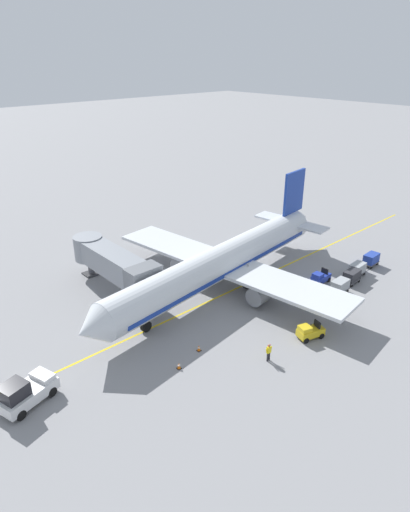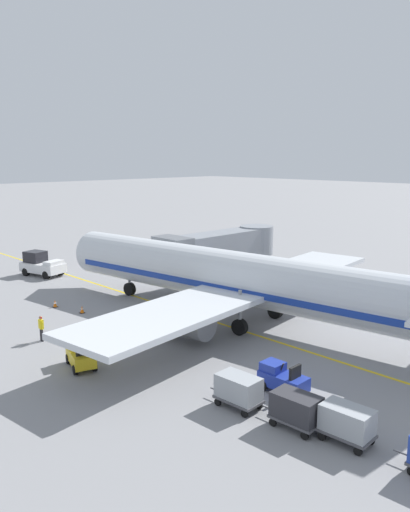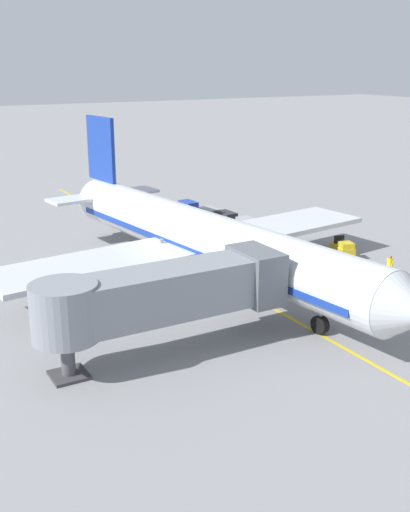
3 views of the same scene
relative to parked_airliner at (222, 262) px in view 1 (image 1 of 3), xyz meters
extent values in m
plane|color=gray|center=(-1.31, 1.54, -3.19)|extent=(400.00, 400.00, 0.00)
cube|color=gold|center=(-1.31, 1.54, -3.18)|extent=(0.24, 80.00, 0.01)
cylinder|color=silver|center=(-0.03, 0.27, 0.10)|extent=(7.59, 32.21, 3.70)
cube|color=#193899|center=(-0.03, 0.27, -0.36)|extent=(7.31, 29.68, 0.44)
cone|color=silver|center=(-2.14, 17.34, 0.10)|extent=(3.89, 2.83, 3.63)
cone|color=silver|center=(2.10, -17.00, 0.40)|extent=(3.46, 3.16, 3.14)
cube|color=black|center=(-1.92, 15.55, 0.75)|extent=(2.89, 1.43, 0.60)
cube|color=silver|center=(0.09, -0.72, -0.55)|extent=(30.41, 8.83, 0.36)
cylinder|color=gray|center=(-5.47, -0.60, -1.80)|extent=(2.38, 3.42, 2.00)
cylinder|color=gray|center=(5.45, 0.75, -1.80)|extent=(2.38, 3.42, 2.00)
cube|color=#193899|center=(1.80, -14.62, 4.70)|extent=(0.86, 4.41, 5.50)
cube|color=silver|center=(1.78, -14.42, 0.65)|extent=(10.24, 3.80, 0.24)
cylinder|color=black|center=(-1.40, 11.39, -2.64)|extent=(0.58, 1.15, 1.10)
cylinder|color=gray|center=(-1.40, 11.39, -1.09)|extent=(0.24, 0.24, 2.00)
cylinder|color=black|center=(-2.07, -2.00, -2.64)|extent=(0.58, 1.15, 1.10)
cylinder|color=gray|center=(-2.07, -2.00, -1.09)|extent=(0.24, 0.24, 2.00)
cylinder|color=black|center=(2.49, -1.43, -2.64)|extent=(0.58, 1.15, 1.10)
cylinder|color=gray|center=(2.49, -1.43, -1.09)|extent=(0.24, 0.24, 2.00)
cube|color=gray|center=(6.91, 9.26, 0.30)|extent=(11.96, 2.80, 2.60)
cube|color=slate|center=(1.72, 9.26, 0.30)|extent=(2.00, 3.50, 2.99)
cylinder|color=gray|center=(12.89, 9.26, 0.30)|extent=(3.36, 3.36, 2.86)
cylinder|color=#4C4C51|center=(12.89, 9.26, -2.09)|extent=(0.70, 0.70, 2.19)
cube|color=#38383A|center=(12.89, 9.26, -3.11)|extent=(1.80, 1.80, 0.16)
cube|color=silver|center=(-3.23, 23.58, -2.34)|extent=(3.34, 4.84, 0.90)
cube|color=black|center=(-3.51, 24.53, -1.34)|extent=(2.10, 2.24, 1.10)
cube|color=silver|center=(-2.80, 22.10, -1.71)|extent=(2.10, 1.58, 0.36)
cylinder|color=black|center=(-1.94, 22.47, -2.79)|extent=(0.56, 0.87, 0.80)
cylinder|color=black|center=(-3.73, 21.94, -2.79)|extent=(0.56, 0.87, 0.80)
cylinder|color=black|center=(-2.74, 25.21, -2.79)|extent=(0.56, 0.87, 0.80)
cylinder|color=black|center=(-4.53, 24.69, -2.79)|extent=(0.56, 0.87, 0.80)
cube|color=#1E339E|center=(-6.86, -9.29, -2.56)|extent=(1.24, 2.52, 0.70)
cube|color=#1E339E|center=(-6.87, -8.61, -1.99)|extent=(1.04, 1.07, 0.44)
cube|color=black|center=(-6.84, -9.98, -1.89)|extent=(0.84, 0.17, 0.64)
cylinder|color=black|center=(-6.86, -9.17, -1.91)|extent=(0.08, 0.26, 0.54)
cylinder|color=black|center=(-7.41, -8.43, -2.91)|extent=(0.21, 0.56, 0.56)
cylinder|color=black|center=(-6.33, -8.41, -2.91)|extent=(0.21, 0.56, 0.56)
cylinder|color=black|center=(-7.38, -10.18, -2.91)|extent=(0.21, 0.56, 0.56)
cylinder|color=black|center=(-6.30, -10.16, -2.91)|extent=(0.21, 0.56, 0.56)
cube|color=gold|center=(-12.57, 0.65, -2.56)|extent=(1.89, 2.74, 0.70)
cube|color=gold|center=(-12.37, 1.31, -1.99)|extent=(1.29, 1.31, 0.44)
cube|color=black|center=(-12.78, -0.01, -1.89)|extent=(0.85, 0.40, 0.64)
cylinder|color=black|center=(-12.54, 0.77, -1.91)|extent=(0.15, 0.28, 0.54)
cylinder|color=black|center=(-12.83, 1.65, -2.91)|extent=(0.36, 0.59, 0.56)
cylinder|color=black|center=(-11.80, 1.32, -2.91)|extent=(0.36, 0.59, 0.56)
cylinder|color=black|center=(-13.35, -0.03, -2.91)|extent=(0.36, 0.59, 0.56)
cylinder|color=black|center=(-12.32, -0.35, -2.91)|extent=(0.36, 0.59, 0.56)
cube|color=#4C4C51|center=(-9.68, -8.78, -2.77)|extent=(1.40, 2.26, 0.12)
cube|color=#999EA3|center=(-9.68, -8.78, -2.16)|extent=(1.33, 2.14, 1.10)
cylinder|color=#4C4C51|center=(-9.75, -7.33, -2.78)|extent=(0.10, 0.70, 0.07)
cylinder|color=black|center=(-10.27, -7.98, -3.01)|extent=(0.14, 0.37, 0.36)
cylinder|color=black|center=(-9.17, -7.93, -3.01)|extent=(0.14, 0.37, 0.36)
cylinder|color=black|center=(-10.20, -9.63, -3.01)|extent=(0.14, 0.37, 0.36)
cylinder|color=black|center=(-9.09, -9.58, -3.01)|extent=(0.14, 0.37, 0.36)
cube|color=#4C4C51|center=(-9.28, -11.82, -2.77)|extent=(1.40, 2.26, 0.12)
cube|color=#2D2D33|center=(-9.28, -11.82, -2.16)|extent=(1.33, 2.14, 1.10)
cylinder|color=#4C4C51|center=(-9.35, -10.37, -2.78)|extent=(0.10, 0.70, 0.07)
cylinder|color=black|center=(-9.87, -11.02, -3.01)|extent=(0.14, 0.37, 0.36)
cylinder|color=black|center=(-8.77, -10.97, -3.01)|extent=(0.14, 0.37, 0.36)
cylinder|color=black|center=(-9.80, -12.67, -3.01)|extent=(0.14, 0.37, 0.36)
cylinder|color=black|center=(-8.69, -12.62, -3.01)|extent=(0.14, 0.37, 0.36)
cube|color=#4C4C51|center=(-8.72, -13.99, -2.77)|extent=(1.40, 2.26, 0.12)
cube|color=#999EA3|center=(-8.72, -13.99, -2.16)|extent=(1.33, 2.14, 1.10)
cylinder|color=#4C4C51|center=(-8.79, -12.55, -2.78)|extent=(0.10, 0.70, 0.07)
cylinder|color=black|center=(-9.31, -13.20, -3.01)|extent=(0.14, 0.37, 0.36)
cylinder|color=black|center=(-8.21, -13.14, -3.01)|extent=(0.14, 0.37, 0.36)
cylinder|color=black|center=(-9.24, -14.84, -3.01)|extent=(0.14, 0.37, 0.36)
cylinder|color=black|center=(-8.13, -14.79, -3.01)|extent=(0.14, 0.37, 0.36)
cube|color=#4C4C51|center=(-8.40, -17.75, -2.77)|extent=(1.40, 2.26, 0.12)
cube|color=#233D9E|center=(-8.40, -17.75, -2.16)|extent=(1.33, 2.14, 1.10)
cylinder|color=#4C4C51|center=(-8.47, -16.30, -2.78)|extent=(0.10, 0.70, 0.07)
cylinder|color=black|center=(-8.99, -16.95, -3.01)|extent=(0.14, 0.37, 0.36)
cylinder|color=black|center=(-7.89, -16.90, -3.01)|extent=(0.14, 0.37, 0.36)
cylinder|color=black|center=(-8.91, -18.60, -3.01)|extent=(0.14, 0.37, 0.36)
cylinder|color=black|center=(-7.81, -18.54, -3.01)|extent=(0.14, 0.37, 0.36)
cylinder|color=#232328|center=(-12.20, 6.07, -2.76)|extent=(0.15, 0.15, 0.85)
cylinder|color=#232328|center=(-12.17, 6.27, -2.76)|extent=(0.15, 0.15, 0.85)
cube|color=yellow|center=(-12.19, 6.17, -2.04)|extent=(0.28, 0.41, 0.60)
cylinder|color=yellow|center=(-12.21, 5.92, -2.09)|extent=(0.12, 0.23, 0.57)
cylinder|color=yellow|center=(-12.16, 6.42, -2.09)|extent=(0.12, 0.23, 0.57)
sphere|color=#997051|center=(-12.19, 6.17, -1.61)|extent=(0.22, 0.22, 0.22)
cube|color=red|center=(-12.19, 6.17, -1.59)|extent=(0.11, 0.27, 0.10)
cube|color=black|center=(-7.83, 12.56, -3.17)|extent=(0.36, 0.36, 0.04)
cone|color=orange|center=(-7.83, 12.56, -2.87)|extent=(0.30, 0.30, 0.55)
cylinder|color=white|center=(-7.83, 12.56, -2.84)|extent=(0.21, 0.21, 0.06)
cube|color=black|center=(-7.11, 9.69, -3.17)|extent=(0.36, 0.36, 0.04)
cone|color=orange|center=(-7.11, 9.69, -2.87)|extent=(0.30, 0.30, 0.55)
cylinder|color=white|center=(-7.11, 9.69, -2.84)|extent=(0.21, 0.21, 0.06)
camera|label=1|loc=(-31.71, 31.22, 21.16)|focal=31.29mm
camera|label=2|loc=(-26.67, -23.98, 8.61)|focal=36.03mm
camera|label=3|loc=(20.93, 37.12, 11.89)|focal=43.99mm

